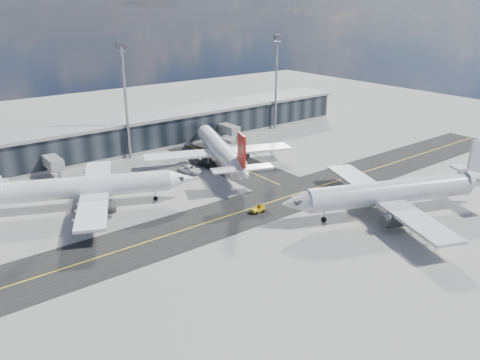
{
  "coord_description": "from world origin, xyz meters",
  "views": [
    {
      "loc": [
        -47.77,
        -61.21,
        37.74
      ],
      "look_at": [
        4.77,
        7.38,
        5.0
      ],
      "focal_mm": 35.0,
      "sensor_mm": 36.0,
      "label": 1
    }
  ],
  "objects_px": {
    "airliner_redtail": "(220,150)",
    "service_van": "(190,170)",
    "airliner_near": "(393,192)",
    "baggage_tug": "(259,208)",
    "airliner_af": "(86,187)"
  },
  "relations": [
    {
      "from": "airliner_redtail",
      "to": "service_van",
      "type": "xyz_separation_m",
      "value": [
        -8.45,
        0.66,
        -3.39
      ]
    },
    {
      "from": "airliner_af",
      "to": "baggage_tug",
      "type": "xyz_separation_m",
      "value": [
        25.18,
        -22.72,
        -3.31
      ]
    },
    {
      "from": "airliner_af",
      "to": "baggage_tug",
      "type": "distance_m",
      "value": 34.08
    },
    {
      "from": "airliner_near",
      "to": "baggage_tug",
      "type": "bearing_deg",
      "value": 73.53
    },
    {
      "from": "baggage_tug",
      "to": "airliner_af",
      "type": "bearing_deg",
      "value": -130.78
    },
    {
      "from": "airliner_near",
      "to": "airliner_af",
      "type": "bearing_deg",
      "value": 71.45
    },
    {
      "from": "airliner_near",
      "to": "baggage_tug",
      "type": "height_order",
      "value": "airliner_near"
    },
    {
      "from": "airliner_redtail",
      "to": "service_van",
      "type": "relative_size",
      "value": 6.83
    },
    {
      "from": "airliner_redtail",
      "to": "airliner_af",
      "type": "bearing_deg",
      "value": -153.12
    },
    {
      "from": "airliner_af",
      "to": "airliner_near",
      "type": "relative_size",
      "value": 0.94
    },
    {
      "from": "airliner_redtail",
      "to": "service_van",
      "type": "distance_m",
      "value": 9.13
    },
    {
      "from": "baggage_tug",
      "to": "service_van",
      "type": "bearing_deg",
      "value": 178.61
    },
    {
      "from": "airliner_near",
      "to": "service_van",
      "type": "relative_size",
      "value": 7.03
    },
    {
      "from": "airliner_af",
      "to": "airliner_redtail",
      "type": "distance_m",
      "value": 35.1
    },
    {
      "from": "airliner_near",
      "to": "service_van",
      "type": "height_order",
      "value": "airliner_near"
    }
  ]
}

